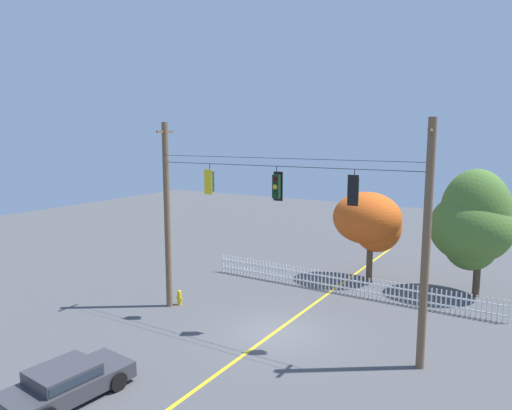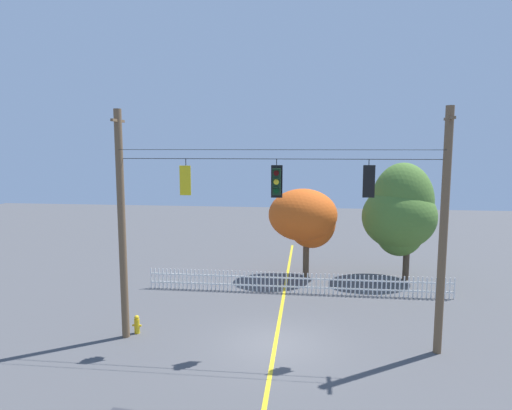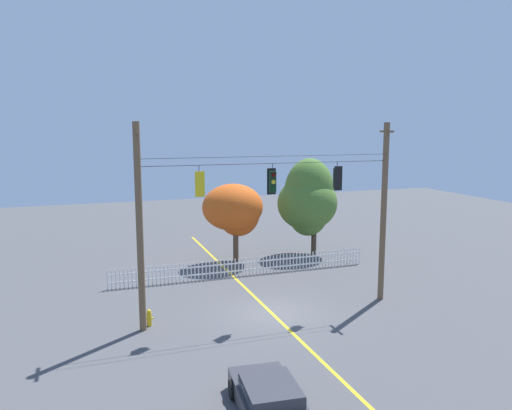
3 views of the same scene
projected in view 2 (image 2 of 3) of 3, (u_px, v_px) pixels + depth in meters
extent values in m
plane|color=#4C4C4F|center=(275.00, 344.00, 17.73)|extent=(80.00, 80.00, 0.00)
cube|color=gold|center=(275.00, 344.00, 17.73)|extent=(0.16, 36.00, 0.01)
cylinder|color=brown|center=(122.00, 226.00, 17.85)|extent=(0.30, 0.30, 9.15)
cylinder|color=brown|center=(443.00, 233.00, 16.43)|extent=(0.30, 0.30, 9.15)
cube|color=brown|center=(118.00, 121.00, 17.32)|extent=(0.10, 1.10, 0.10)
cube|color=brown|center=(450.00, 118.00, 15.90)|extent=(0.10, 1.10, 0.10)
cylinder|color=black|center=(276.00, 159.00, 16.80)|extent=(12.03, 0.02, 0.02)
cylinder|color=black|center=(276.00, 150.00, 16.50)|extent=(12.03, 0.02, 0.02)
cylinder|color=black|center=(186.00, 163.00, 17.22)|extent=(0.03, 0.03, 0.37)
cube|color=yellow|center=(185.00, 180.00, 17.18)|extent=(0.43, 0.02, 1.13)
cube|color=#1E3323|center=(186.00, 180.00, 17.30)|extent=(0.30, 0.24, 0.91)
cylinder|color=#410706|center=(187.00, 172.00, 17.40)|extent=(0.20, 0.03, 0.20)
cube|color=#1E3323|center=(187.00, 169.00, 17.43)|extent=(0.22, 0.12, 0.06)
cylinder|color=yellow|center=(187.00, 180.00, 17.44)|extent=(0.20, 0.03, 0.20)
cube|color=#1E3323|center=(187.00, 177.00, 17.47)|extent=(0.22, 0.12, 0.06)
cylinder|color=#073513|center=(187.00, 188.00, 17.48)|extent=(0.20, 0.03, 0.20)
cube|color=#1E3323|center=(188.00, 185.00, 17.51)|extent=(0.22, 0.12, 0.06)
cylinder|color=black|center=(277.00, 164.00, 16.82)|extent=(0.03, 0.03, 0.35)
cube|color=black|center=(277.00, 181.00, 17.03)|extent=(0.43, 0.02, 1.23)
cube|color=black|center=(277.00, 182.00, 16.90)|extent=(0.30, 0.24, 1.00)
cylinder|color=#410706|center=(276.00, 173.00, 16.73)|extent=(0.20, 0.03, 0.20)
cube|color=black|center=(276.00, 170.00, 16.67)|extent=(0.22, 0.12, 0.06)
cylinder|color=yellow|center=(276.00, 182.00, 16.77)|extent=(0.20, 0.03, 0.20)
cube|color=black|center=(276.00, 179.00, 16.71)|extent=(0.22, 0.12, 0.06)
cylinder|color=#073513|center=(276.00, 191.00, 16.81)|extent=(0.20, 0.03, 0.20)
cube|color=black|center=(276.00, 188.00, 16.75)|extent=(0.22, 0.12, 0.06)
cylinder|color=black|center=(369.00, 164.00, 16.42)|extent=(0.03, 0.03, 0.32)
cube|color=black|center=(369.00, 181.00, 16.38)|extent=(0.43, 0.02, 1.18)
cube|color=black|center=(368.00, 181.00, 16.51)|extent=(0.30, 0.24, 0.95)
cylinder|color=#410706|center=(368.00, 172.00, 16.60)|extent=(0.20, 0.03, 0.20)
cube|color=black|center=(368.00, 169.00, 16.63)|extent=(0.22, 0.12, 0.06)
cylinder|color=yellow|center=(368.00, 181.00, 16.64)|extent=(0.20, 0.03, 0.20)
cube|color=black|center=(368.00, 178.00, 16.67)|extent=(0.22, 0.12, 0.06)
cylinder|color=#073513|center=(368.00, 189.00, 16.68)|extent=(0.20, 0.03, 0.20)
cube|color=black|center=(368.00, 186.00, 16.71)|extent=(0.22, 0.12, 0.06)
cube|color=white|center=(151.00, 278.00, 24.73)|extent=(0.06, 0.04, 1.12)
cube|color=white|center=(155.00, 278.00, 24.71)|extent=(0.06, 0.04, 1.12)
cube|color=white|center=(159.00, 278.00, 24.68)|extent=(0.06, 0.04, 1.12)
cube|color=white|center=(163.00, 278.00, 24.66)|extent=(0.06, 0.04, 1.12)
cube|color=white|center=(167.00, 278.00, 24.63)|extent=(0.06, 0.04, 1.12)
cube|color=white|center=(171.00, 279.00, 24.60)|extent=(0.06, 0.04, 1.12)
cube|color=white|center=(175.00, 279.00, 24.58)|extent=(0.06, 0.04, 1.12)
cube|color=white|center=(179.00, 279.00, 24.55)|extent=(0.06, 0.04, 1.12)
cube|color=white|center=(183.00, 279.00, 24.52)|extent=(0.06, 0.04, 1.12)
cube|color=white|center=(187.00, 279.00, 24.50)|extent=(0.06, 0.04, 1.12)
cube|color=white|center=(191.00, 279.00, 24.47)|extent=(0.06, 0.04, 1.12)
cube|color=white|center=(195.00, 279.00, 24.45)|extent=(0.06, 0.04, 1.12)
cube|color=white|center=(199.00, 280.00, 24.42)|extent=(0.06, 0.04, 1.12)
cube|color=white|center=(203.00, 280.00, 24.39)|extent=(0.06, 0.04, 1.12)
cube|color=white|center=(207.00, 280.00, 24.37)|extent=(0.06, 0.04, 1.12)
cube|color=white|center=(211.00, 280.00, 24.34)|extent=(0.06, 0.04, 1.12)
cube|color=white|center=(215.00, 280.00, 24.32)|extent=(0.06, 0.04, 1.12)
cube|color=white|center=(220.00, 280.00, 24.29)|extent=(0.06, 0.04, 1.12)
cube|color=white|center=(224.00, 280.00, 24.26)|extent=(0.06, 0.04, 1.12)
cube|color=white|center=(228.00, 281.00, 24.24)|extent=(0.06, 0.04, 1.12)
cube|color=white|center=(232.00, 281.00, 24.21)|extent=(0.06, 0.04, 1.12)
cube|color=white|center=(236.00, 281.00, 24.19)|extent=(0.06, 0.04, 1.12)
cube|color=white|center=(240.00, 281.00, 24.16)|extent=(0.06, 0.04, 1.12)
cube|color=white|center=(244.00, 281.00, 24.13)|extent=(0.06, 0.04, 1.12)
cube|color=white|center=(248.00, 281.00, 24.11)|extent=(0.06, 0.04, 1.12)
cube|color=white|center=(253.00, 281.00, 24.08)|extent=(0.06, 0.04, 1.12)
cube|color=white|center=(257.00, 282.00, 24.06)|extent=(0.06, 0.04, 1.12)
cube|color=white|center=(261.00, 282.00, 24.03)|extent=(0.06, 0.04, 1.12)
cube|color=white|center=(265.00, 282.00, 24.00)|extent=(0.06, 0.04, 1.12)
cube|color=white|center=(269.00, 282.00, 23.98)|extent=(0.06, 0.04, 1.12)
cube|color=white|center=(274.00, 282.00, 23.95)|extent=(0.06, 0.04, 1.12)
cube|color=white|center=(278.00, 282.00, 23.93)|extent=(0.06, 0.04, 1.12)
cube|color=white|center=(282.00, 283.00, 23.90)|extent=(0.06, 0.04, 1.12)
cube|color=white|center=(286.00, 283.00, 23.87)|extent=(0.06, 0.04, 1.12)
cube|color=white|center=(290.00, 283.00, 23.85)|extent=(0.06, 0.04, 1.12)
cube|color=white|center=(295.00, 283.00, 23.82)|extent=(0.06, 0.04, 1.12)
cube|color=white|center=(299.00, 283.00, 23.80)|extent=(0.06, 0.04, 1.12)
cube|color=white|center=(303.00, 283.00, 23.77)|extent=(0.06, 0.04, 1.12)
cube|color=white|center=(308.00, 283.00, 23.74)|extent=(0.06, 0.04, 1.12)
cube|color=white|center=(312.00, 284.00, 23.72)|extent=(0.06, 0.04, 1.12)
cube|color=white|center=(316.00, 284.00, 23.69)|extent=(0.06, 0.04, 1.12)
cube|color=white|center=(320.00, 284.00, 23.67)|extent=(0.06, 0.04, 1.12)
cube|color=white|center=(325.00, 284.00, 23.64)|extent=(0.06, 0.04, 1.12)
cube|color=white|center=(329.00, 284.00, 23.61)|extent=(0.06, 0.04, 1.12)
cube|color=white|center=(333.00, 284.00, 23.59)|extent=(0.06, 0.04, 1.12)
cube|color=white|center=(338.00, 284.00, 23.56)|extent=(0.06, 0.04, 1.12)
cube|color=white|center=(342.00, 285.00, 23.54)|extent=(0.06, 0.04, 1.12)
cube|color=white|center=(346.00, 285.00, 23.51)|extent=(0.06, 0.04, 1.12)
cube|color=white|center=(351.00, 285.00, 23.48)|extent=(0.06, 0.04, 1.12)
cube|color=white|center=(355.00, 285.00, 23.46)|extent=(0.06, 0.04, 1.12)
cube|color=white|center=(360.00, 285.00, 23.43)|extent=(0.06, 0.04, 1.12)
cube|color=white|center=(364.00, 285.00, 23.41)|extent=(0.06, 0.04, 1.12)
cube|color=white|center=(368.00, 286.00, 23.38)|extent=(0.06, 0.04, 1.12)
cube|color=white|center=(373.00, 286.00, 23.35)|extent=(0.06, 0.04, 1.12)
cube|color=white|center=(377.00, 286.00, 23.33)|extent=(0.06, 0.04, 1.12)
cube|color=white|center=(382.00, 286.00, 23.30)|extent=(0.06, 0.04, 1.12)
cube|color=white|center=(386.00, 286.00, 23.28)|extent=(0.06, 0.04, 1.12)
cube|color=white|center=(391.00, 286.00, 23.25)|extent=(0.06, 0.04, 1.12)
cube|color=white|center=(395.00, 286.00, 23.22)|extent=(0.06, 0.04, 1.12)
cube|color=white|center=(400.00, 287.00, 23.20)|extent=(0.06, 0.04, 1.12)
cube|color=white|center=(404.00, 287.00, 23.17)|extent=(0.06, 0.04, 1.12)
cube|color=white|center=(409.00, 287.00, 23.15)|extent=(0.06, 0.04, 1.12)
cube|color=white|center=(413.00, 287.00, 23.12)|extent=(0.06, 0.04, 1.12)
cube|color=white|center=(418.00, 287.00, 23.09)|extent=(0.06, 0.04, 1.12)
cube|color=white|center=(422.00, 287.00, 23.07)|extent=(0.06, 0.04, 1.12)
cube|color=white|center=(427.00, 288.00, 23.04)|extent=(0.06, 0.04, 1.12)
cube|color=white|center=(431.00, 288.00, 23.02)|extent=(0.06, 0.04, 1.12)
cube|color=white|center=(436.00, 288.00, 22.99)|extent=(0.06, 0.04, 1.12)
cube|color=white|center=(440.00, 288.00, 22.96)|extent=(0.06, 0.04, 1.12)
cube|color=white|center=(445.00, 288.00, 22.94)|extent=(0.06, 0.04, 1.12)
cube|color=white|center=(450.00, 288.00, 22.91)|extent=(0.06, 0.04, 1.12)
cube|color=white|center=(454.00, 289.00, 22.88)|extent=(0.06, 0.04, 1.12)
cube|color=white|center=(297.00, 287.00, 23.87)|extent=(15.93, 0.03, 0.08)
cube|color=white|center=(297.00, 278.00, 23.81)|extent=(15.93, 0.03, 0.08)
cylinder|color=brown|center=(306.00, 256.00, 26.76)|extent=(0.36, 0.36, 2.47)
ellipsoid|color=#DB5619|center=(311.00, 222.00, 26.73)|extent=(2.85, 2.60, 3.05)
ellipsoid|color=#DB5619|center=(303.00, 215.00, 26.37)|extent=(4.02, 3.54, 3.06)
cylinder|color=#473828|center=(406.00, 262.00, 26.22)|extent=(0.37, 0.37, 2.07)
ellipsoid|color=#4C752D|center=(400.00, 231.00, 26.11)|extent=(2.76, 2.37, 2.94)
ellipsoid|color=#4C752D|center=(399.00, 217.00, 26.10)|extent=(4.24, 3.86, 3.77)
ellipsoid|color=#4C752D|center=(402.00, 203.00, 26.03)|extent=(3.53, 3.07, 4.62)
cylinder|color=gold|center=(137.00, 326.00, 18.74)|extent=(0.22, 0.22, 0.61)
sphere|color=gold|center=(137.00, 318.00, 18.70)|extent=(0.20, 0.20, 0.20)
cylinder|color=gold|center=(133.00, 325.00, 18.76)|extent=(0.08, 0.08, 0.08)
cylinder|color=gold|center=(140.00, 326.00, 18.72)|extent=(0.08, 0.08, 0.08)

